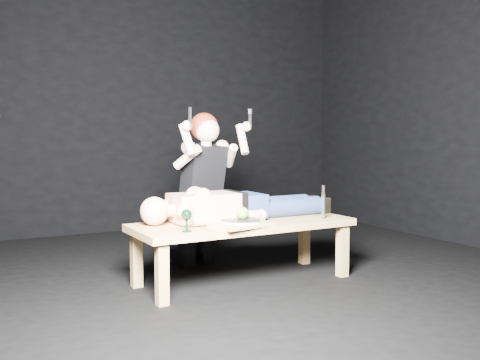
{
  "coord_description": "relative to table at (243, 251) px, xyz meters",
  "views": [
    {
      "loc": [
        -1.98,
        -3.6,
        1.08
      ],
      "look_at": [
        -0.08,
        -0.01,
        0.75
      ],
      "focal_mm": 41.4,
      "sensor_mm": 36.0,
      "label": 1
    }
  ],
  "objects": [
    {
      "name": "kneeling_woman",
      "position": [
        -0.08,
        0.64,
        0.42
      ],
      "size": [
        0.8,
        0.87,
        1.3
      ],
      "primitive_type": null,
      "rotation": [
        0.0,
        0.0,
        0.16
      ],
      "color": "black",
      "rests_on": "ground"
    },
    {
      "name": "goblet",
      "position": [
        -0.54,
        -0.22,
        0.3
      ],
      "size": [
        0.07,
        0.07,
        0.15
      ],
      "primitive_type": null,
      "rotation": [
        0.0,
        0.0,
        0.03
      ],
      "color": "black",
      "rests_on": "table"
    },
    {
      "name": "spoon_flat",
      "position": [
        0.07,
        -0.08,
        0.23
      ],
      "size": [
        0.11,
        0.15,
        0.01
      ],
      "primitive_type": "cube",
      "rotation": [
        0.0,
        0.0,
        0.58
      ],
      "color": "#B2B2B7",
      "rests_on": "table"
    },
    {
      "name": "lying_man",
      "position": [
        0.04,
        0.12,
        0.35
      ],
      "size": [
        1.59,
        0.53,
        0.26
      ],
      "primitive_type": null,
      "rotation": [
        0.0,
        0.0,
        0.03
      ],
      "color": "#E5AB90",
      "rests_on": "table"
    },
    {
      "name": "carving_knife",
      "position": [
        0.6,
        -0.17,
        0.35
      ],
      "size": [
        0.03,
        0.04,
        0.25
      ],
      "primitive_type": null,
      "rotation": [
        0.0,
        0.0,
        0.03
      ],
      "color": "#B2B2B7",
      "rests_on": "table"
    },
    {
      "name": "knife_flat",
      "position": [
        0.06,
        -0.16,
        0.23
      ],
      "size": [
        0.03,
        0.17,
        0.01
      ],
      "primitive_type": "cube",
      "rotation": [
        0.0,
        0.0,
        0.1
      ],
      "color": "#B2B2B7",
      "rests_on": "table"
    },
    {
      "name": "back_wall",
      "position": [
        0.08,
        2.56,
        1.27
      ],
      "size": [
        5.0,
        0.0,
        5.0
      ],
      "primitive_type": "plane",
      "rotation": [
        1.57,
        0.0,
        0.0
      ],
      "color": "black",
      "rests_on": "ground"
    },
    {
      "name": "apple",
      "position": [
        -0.1,
        -0.17,
        0.31
      ],
      "size": [
        0.09,
        0.09,
        0.09
      ],
      "primitive_type": "sphere",
      "color": "#5BAD1F",
      "rests_on": "plate"
    },
    {
      "name": "table",
      "position": [
        0.0,
        0.0,
        0.0
      ],
      "size": [
        1.65,
        0.66,
        0.45
      ],
      "primitive_type": "cube",
      "rotation": [
        0.0,
        0.0,
        0.03
      ],
      "color": "tan",
      "rests_on": "ground"
    },
    {
      "name": "ground",
      "position": [
        0.08,
        0.06,
        -0.23
      ],
      "size": [
        5.0,
        5.0,
        0.0
      ],
      "primitive_type": "plane",
      "color": "black",
      "rests_on": "ground"
    },
    {
      "name": "serving_tray",
      "position": [
        -0.12,
        -0.18,
        0.24
      ],
      "size": [
        0.44,
        0.35,
        0.02
      ],
      "primitive_type": "cube",
      "rotation": [
        0.0,
        0.0,
        0.15
      ],
      "color": "tan",
      "rests_on": "table"
    },
    {
      "name": "plate",
      "position": [
        -0.12,
        -0.18,
        0.26
      ],
      "size": [
        0.3,
        0.3,
        0.02
      ],
      "primitive_type": "cylinder",
      "rotation": [
        0.0,
        0.0,
        0.15
      ],
      "color": "white",
      "rests_on": "serving_tray"
    },
    {
      "name": "fork_flat",
      "position": [
        -0.39,
        -0.18,
        0.23
      ],
      "size": [
        0.03,
        0.17,
        0.01
      ],
      "primitive_type": "cube",
      "rotation": [
        0.0,
        0.0,
        -0.07
      ],
      "color": "#B2B2B7",
      "rests_on": "table"
    }
  ]
}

